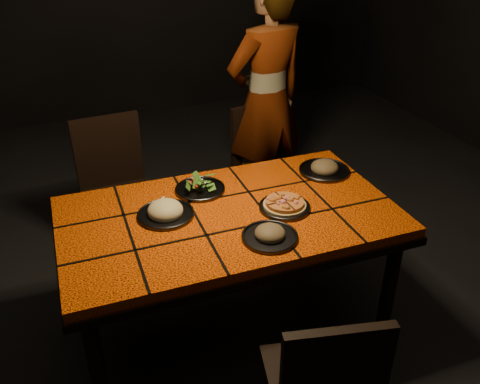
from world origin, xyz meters
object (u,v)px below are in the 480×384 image
object	(u,v)px
chair_far_left	(115,181)
chair_far_right	(263,157)
plate_pizza	(285,205)
plate_pasta	(165,212)
chair_near	(324,383)
dining_table	(229,226)
diner	(266,102)

from	to	relation	value
chair_far_left	chair_far_right	xyz separation A→B (m)	(1.03, 0.07, -0.04)
plate_pizza	plate_pasta	xyz separation A→B (m)	(-0.56, 0.14, 0.01)
chair_near	chair_far_right	xyz separation A→B (m)	(0.53, 1.86, 0.00)
chair_far_left	chair_far_right	size ratio (longest dim) A/B	1.08
dining_table	diner	size ratio (longest dim) A/B	0.94
dining_table	plate_pizza	distance (m)	0.29
diner	plate_pasta	bearing A→B (deg)	32.30
dining_table	plate_pasta	distance (m)	0.32
dining_table	chair_far_right	size ratio (longest dim) A/B	1.89
dining_table	chair_near	size ratio (longest dim) A/B	1.90
dining_table	chair_far_left	distance (m)	1.03
plate_pizza	dining_table	bearing A→B (deg)	166.26
dining_table	chair_far_right	xyz separation A→B (m)	(0.60, 1.00, -0.18)
dining_table	chair_near	world-z (taller)	chair_near
chair_far_right	plate_pizza	bearing A→B (deg)	-121.34
chair_far_left	chair_near	bearing A→B (deg)	-79.32
diner	chair_far_left	bearing A→B (deg)	-6.17
dining_table	diner	xyz separation A→B (m)	(0.66, 1.09, 0.19)
plate_pizza	plate_pasta	bearing A→B (deg)	166.12
diner	chair_far_right	bearing A→B (deg)	43.28
chair_near	dining_table	bearing A→B (deg)	-73.66
dining_table	plate_pizza	xyz separation A→B (m)	(0.26, -0.06, 0.10)
chair_far_right	plate_pasta	distance (m)	1.31
diner	plate_pizza	bearing A→B (deg)	56.54
diner	plate_pasta	size ratio (longest dim) A/B	6.32
chair_near	diner	bearing A→B (deg)	-94.91
chair_near	chair_far_left	xyz separation A→B (m)	(-0.50, 1.79, 0.04)
chair_far_left	plate_pasta	distance (m)	0.90
dining_table	chair_far_right	distance (m)	1.18
chair_near	plate_pizza	world-z (taller)	chair_near
dining_table	chair_far_left	bearing A→B (deg)	114.93
dining_table	plate_pasta	world-z (taller)	plate_pasta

